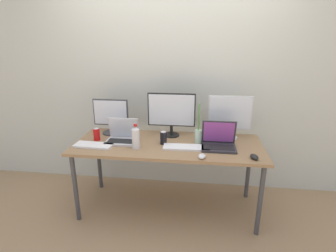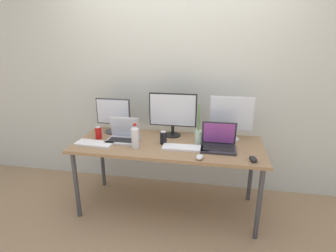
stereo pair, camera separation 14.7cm
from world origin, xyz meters
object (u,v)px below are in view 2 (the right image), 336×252
(keyboard_aux, at_px, (186,148))
(work_desk, at_px, (168,149))
(monitor_center, at_px, (173,112))
(mouse_by_laptop, at_px, (253,159))
(water_bottle, at_px, (135,137))
(keyboard_main, at_px, (94,144))
(soda_can_near_keyboard, at_px, (163,138))
(bamboo_vase, at_px, (198,136))
(soda_can_by_laptop, at_px, (99,133))
(laptop_secondary, at_px, (218,143))
(mouse_by_keyboard, at_px, (200,157))
(laptop_silver, at_px, (124,135))
(monitor_left, at_px, (113,115))
(monitor_right, at_px, (231,117))

(keyboard_aux, bearing_deg, work_desk, 148.55)
(monitor_center, distance_m, keyboard_aux, 0.45)
(mouse_by_laptop, bearing_deg, water_bottle, 159.87)
(keyboard_main, distance_m, soda_can_near_keyboard, 0.68)
(monitor_center, height_order, bamboo_vase, monitor_center)
(keyboard_main, distance_m, soda_can_by_laptop, 0.18)
(work_desk, height_order, laptop_secondary, laptop_secondary)
(mouse_by_keyboard, relative_size, water_bottle, 0.41)
(monitor_center, xyz_separation_m, mouse_by_keyboard, (0.33, -0.52, -0.24))
(monitor_center, relative_size, soda_can_by_laptop, 3.94)
(keyboard_aux, distance_m, mouse_by_laptop, 0.61)
(keyboard_aux, height_order, soda_can_near_keyboard, soda_can_near_keyboard)
(laptop_silver, xyz_separation_m, laptop_secondary, (0.95, -0.04, 0.00))
(keyboard_aux, xyz_separation_m, soda_can_near_keyboard, (-0.23, 0.09, 0.05))
(laptop_silver, bearing_deg, soda_can_by_laptop, 178.65)
(keyboard_main, relative_size, soda_can_by_laptop, 2.90)
(monitor_center, xyz_separation_m, keyboard_main, (-0.71, -0.39, -0.25))
(monitor_left, height_order, mouse_by_keyboard, monitor_left)
(water_bottle, distance_m, bamboo_vase, 0.61)
(water_bottle, bearing_deg, laptop_secondary, 8.96)
(laptop_secondary, xyz_separation_m, water_bottle, (-0.77, -0.12, 0.05))
(work_desk, xyz_separation_m, laptop_silver, (-0.46, -0.00, 0.11))
(monitor_center, distance_m, soda_can_by_laptop, 0.80)
(monitor_left, xyz_separation_m, laptop_silver, (0.19, -0.23, -0.14))
(keyboard_main, height_order, soda_can_by_laptop, soda_can_by_laptop)
(water_bottle, bearing_deg, soda_can_by_laptop, 159.76)
(laptop_secondary, xyz_separation_m, soda_can_near_keyboard, (-0.53, 0.02, 0.00))
(monitor_left, height_order, soda_can_by_laptop, monitor_left)
(soda_can_near_keyboard, bearing_deg, monitor_left, 158.12)
(mouse_by_keyboard, bearing_deg, work_desk, 146.19)
(work_desk, xyz_separation_m, mouse_by_keyboard, (0.33, -0.30, 0.08))
(laptop_secondary, height_order, keyboard_main, laptop_secondary)
(monitor_center, relative_size, mouse_by_keyboard, 5.06)
(work_desk, relative_size, bamboo_vase, 4.58)
(work_desk, xyz_separation_m, bamboo_vase, (0.29, 0.04, 0.14))
(monitor_left, distance_m, soda_can_by_laptop, 0.27)
(water_bottle, bearing_deg, work_desk, 29.62)
(keyboard_main, relative_size, keyboard_aux, 0.84)
(laptop_silver, distance_m, bamboo_vase, 0.75)
(mouse_by_keyboard, height_order, soda_can_by_laptop, soda_can_by_laptop)
(keyboard_main, bearing_deg, monitor_right, 20.36)
(monitor_center, relative_size, keyboard_aux, 1.14)
(work_desk, height_order, mouse_by_keyboard, mouse_by_keyboard)
(laptop_silver, bearing_deg, monitor_left, 129.82)
(keyboard_main, bearing_deg, keyboard_aux, 7.31)
(soda_can_by_laptop, bearing_deg, bamboo_vase, 1.76)
(work_desk, relative_size, monitor_center, 3.72)
(work_desk, height_order, monitor_right, monitor_right)
(mouse_by_laptop, bearing_deg, keyboard_main, 161.55)
(keyboard_aux, bearing_deg, keyboard_main, -177.90)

